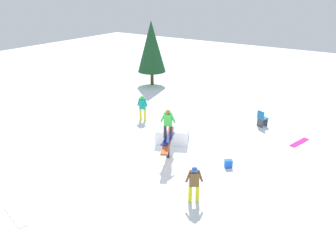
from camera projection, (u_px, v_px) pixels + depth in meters
ground_plane at (168, 157)px, 14.24m from camera, size 60.00×60.00×0.00m
rail_feature at (168, 142)px, 13.94m from camera, size 2.55×1.47×0.88m
snow_kicker_ramp at (173, 132)px, 15.88m from camera, size 2.28×2.15×0.70m
main_rider_on_rail at (168, 125)px, 13.63m from camera, size 1.39×0.72×1.34m
bystander_teal at (142, 107)px, 17.88m from camera, size 0.29×0.61×1.40m
bystander_brown at (194, 182)px, 11.05m from camera, size 0.44×0.54×1.36m
loose_snowboard_white at (15, 216)px, 10.60m from camera, size 0.62×1.46×0.02m
loose_snowboard_magenta at (299, 142)px, 15.56m from camera, size 1.38×0.65×0.02m
folding_chair at (262, 119)px, 17.23m from camera, size 0.58×0.58×0.88m
backpack_on_snow at (228, 164)px, 13.39m from camera, size 0.36×0.37×0.34m
pine_tree_near at (151, 47)px, 23.53m from camera, size 2.05×2.05×4.66m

